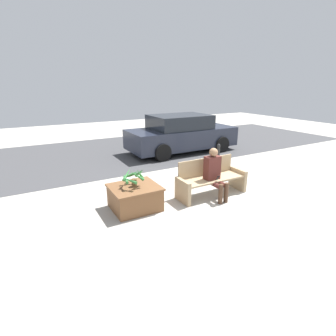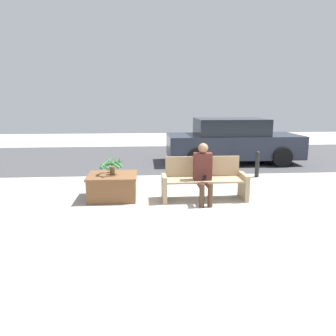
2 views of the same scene
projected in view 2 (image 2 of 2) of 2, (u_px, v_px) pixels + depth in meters
The scene contains 8 objects.
ground_plane at pixel (218, 205), 6.67m from camera, with size 30.00×30.00×0.00m, color #ADA89E.
road_surface at pixel (184, 157), 12.33m from camera, with size 20.00×6.00×0.01m, color #424244.
bench at pixel (204, 180), 7.02m from camera, with size 1.81×0.59×0.90m.
person_seated at pixel (203, 171), 6.76m from camera, with size 0.37×0.62×1.23m.
planter_box at pixel (113, 186), 7.07m from camera, with size 1.05×0.95×0.53m.
potted_plant at pixel (112, 164), 6.99m from camera, with size 0.57×0.57×0.46m.
parked_car at pixel (232, 141), 11.09m from camera, with size 4.41×1.98×1.50m.
bollard_post at pixel (257, 163), 9.04m from camera, with size 0.13×0.13×0.73m.
Camera 2 is at (-1.49, -6.28, 2.09)m, focal length 35.00 mm.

